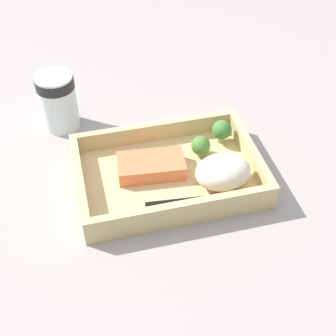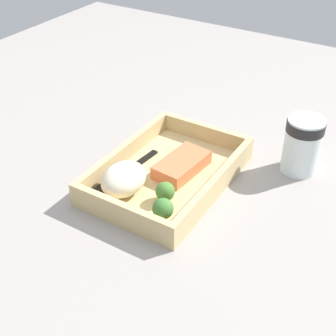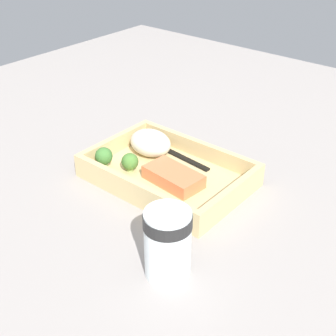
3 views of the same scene
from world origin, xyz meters
TOP-DOWN VIEW (x-y plane):
  - ground_plane at (0.00, 0.00)cm, footprint 160.00×160.00cm
  - takeout_tray at (0.00, 0.00)cm, footprint 28.88×19.79cm
  - tray_rim at (0.00, 0.00)cm, footprint 28.88×19.79cm
  - salmon_fillet at (-2.41, 1.40)cm, footprint 11.18×6.80cm
  - mashed_potatoes at (7.73, -3.89)cm, footprint 8.73×6.82cm
  - broccoli_floret_1 at (10.84, 5.75)cm, footprint 3.31×3.31cm
  - broccoli_floret_2 at (6.40, 3.38)cm, footprint 3.20×3.20cm
  - fork at (4.01, -6.70)cm, footprint 15.89×3.16cm
  - paper_cup at (-15.35, 18.55)cm, footprint 6.69×6.69cm

SIDE VIEW (x-z plane):
  - ground_plane at x=0.00cm, z-range -2.00..0.00cm
  - takeout_tray at x=0.00cm, z-range 0.00..1.20cm
  - fork at x=4.01cm, z-range 1.20..1.64cm
  - salmon_fillet at x=-2.41cm, z-range 1.20..3.67cm
  - tray_rim at x=0.00cm, z-range 1.20..4.49cm
  - broccoli_floret_2 at x=6.40cm, z-range 1.33..4.93cm
  - broccoli_floret_1 at x=10.84cm, z-range 1.56..5.82cm
  - mashed_potatoes at x=7.73cm, z-range 1.20..6.19cm
  - paper_cup at x=-15.35cm, z-range 0.63..11.11cm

